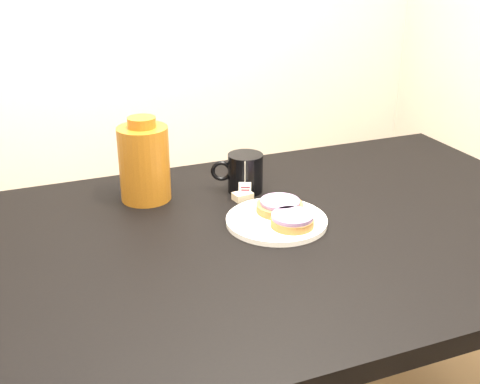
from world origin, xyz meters
The scene contains 7 objects.
table centered at (0.00, 0.00, 0.67)m, with size 1.40×0.90×0.75m.
plate centered at (-0.01, 0.03, 0.76)m, with size 0.22×0.22×0.02m.
bagel_back centered at (0.01, 0.06, 0.77)m, with size 0.13×0.13×0.03m.
bagel_front centered at (0.00, -0.02, 0.78)m, with size 0.13×0.13×0.03m.
mug centered at (-0.01, 0.23, 0.80)m, with size 0.14×0.11×0.10m.
teabag_pouch centered at (-0.03, 0.18, 0.76)m, with size 0.04×0.03×0.02m, color #C6B793.
bagel_package centered at (-0.25, 0.27, 0.84)m, with size 0.12×0.12×0.20m.
Camera 1 is at (-0.53, -1.05, 1.34)m, focal length 45.00 mm.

